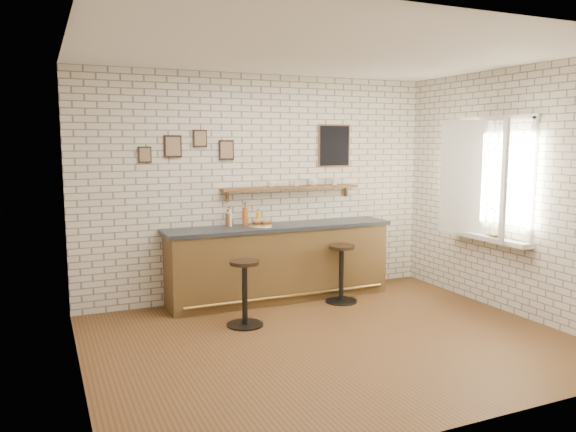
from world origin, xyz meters
The scene contains 21 objects.
ground centered at (0.00, 0.00, 0.00)m, with size 5.00×5.00×0.00m, color brown.
bar_counter centered at (0.13, 1.70, 0.51)m, with size 3.10×0.65×1.01m.
sandwich_plate centered at (-0.14, 1.67, 1.02)m, with size 0.28×0.28×0.01m, color white.
ciabatta_sandwich centered at (-0.13, 1.67, 1.06)m, with size 0.25×0.16×0.08m.
potato_chips centered at (-0.17, 1.67, 1.02)m, with size 0.26×0.18×0.00m.
bitters_bottle_brown centered at (-0.53, 1.85, 1.10)m, with size 0.07×0.07×0.22m.
bitters_bottle_white centered at (-0.51, 1.85, 1.11)m, with size 0.06×0.06×0.25m.
bitters_bottle_amber centered at (-0.30, 1.85, 1.13)m, with size 0.07×0.07×0.30m.
condiment_bottle_yellow centered at (-0.11, 1.85, 1.10)m, with size 0.06×0.06×0.21m.
bar_stool_left centered at (-0.67, 0.84, 0.41)m, with size 0.45×0.45×0.76m.
bar_stool_right centered at (0.82, 1.23, 0.41)m, with size 0.42×0.42×0.76m.
wall_shelf centered at (0.40, 1.90, 1.48)m, with size 2.00×0.18×0.18m.
shelf_cup_a centered at (0.10, 1.90, 1.54)m, with size 0.11×0.11×0.09m, color white.
shelf_cup_b centered at (0.47, 1.90, 1.54)m, with size 0.09×0.09×0.08m, color white.
shelf_cup_c centered at (0.72, 1.90, 1.55)m, with size 0.13×0.13×0.10m, color white.
shelf_cup_d centered at (1.07, 1.90, 1.55)m, with size 0.11×0.11×0.10m, color white.
back_wall_decor centered at (0.23, 1.98, 2.05)m, with size 2.96×0.02×0.56m.
window_sill centered at (2.40, 0.30, 0.90)m, with size 0.20×1.35×0.06m.
casement_window centered at (2.36, 0.30, 1.65)m, with size 0.40×1.30×1.56m.
book_lower centered at (2.38, 0.25, 0.94)m, with size 0.15×0.20×0.02m, color tan.
book_upper centered at (2.38, 0.22, 0.96)m, with size 0.15×0.20×0.02m, color tan.
Camera 1 is at (-2.76, -5.08, 2.12)m, focal length 35.00 mm.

